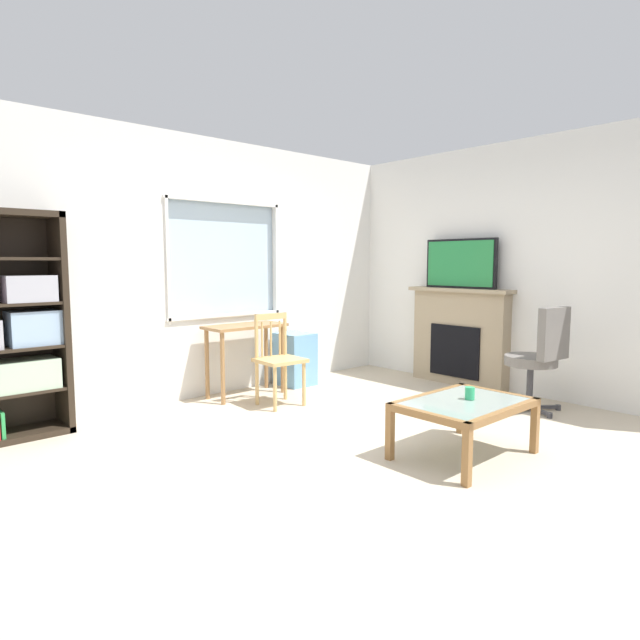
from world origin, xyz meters
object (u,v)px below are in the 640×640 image
at_px(desk_under_window, 245,339).
at_px(coffee_table, 464,408).
at_px(office_chair, 539,354).
at_px(fireplace, 459,336).
at_px(tv, 460,264).
at_px(bookshelf, 0,329).
at_px(wooden_chair, 278,358).
at_px(plastic_drawer_unit, 295,359).
at_px(sippy_cup, 470,393).

relative_size(desk_under_window, coffee_table, 0.90).
bearing_deg(office_chair, fireplace, 68.35).
relative_size(tv, coffee_table, 0.94).
bearing_deg(bookshelf, office_chair, -32.49).
relative_size(wooden_chair, coffee_table, 0.95).
xyz_separation_m(wooden_chair, fireplace, (2.10, -0.69, 0.09)).
bearing_deg(coffee_table, fireplace, 34.23).
bearing_deg(bookshelf, plastic_drawer_unit, -1.12).
bearing_deg(wooden_chair, plastic_drawer_unit, 39.60).
bearing_deg(coffee_table, plastic_drawer_unit, 77.70).
distance_m(desk_under_window, wooden_chair, 0.53).
bearing_deg(coffee_table, wooden_chair, 93.21).
xyz_separation_m(plastic_drawer_unit, tv, (1.40, -1.25, 1.09)).
height_order(desk_under_window, office_chair, office_chair).
relative_size(bookshelf, fireplace, 1.42).
relative_size(fireplace, office_chair, 1.27).
bearing_deg(tv, office_chair, -110.88).
xyz_separation_m(office_chair, coffee_table, (-1.52, -0.18, -0.20)).
bearing_deg(plastic_drawer_unit, fireplace, -41.40).
relative_size(bookshelf, plastic_drawer_unit, 3.02).
bearing_deg(desk_under_window, fireplace, -29.39).
distance_m(desk_under_window, tv, 2.56).
xyz_separation_m(plastic_drawer_unit, fireplace, (1.42, -1.25, 0.26)).
distance_m(wooden_chair, sippy_cup, 2.05).
relative_size(plastic_drawer_unit, fireplace, 0.47).
relative_size(tv, office_chair, 0.89).
relative_size(fireplace, tv, 1.42).
bearing_deg(wooden_chair, bookshelf, 164.60).
bearing_deg(fireplace, tv, -180.00).
bearing_deg(bookshelf, fireplace, -16.72).
xyz_separation_m(bookshelf, office_chair, (3.89, -2.48, -0.33)).
distance_m(bookshelf, fireplace, 4.56).
height_order(coffee_table, sippy_cup, sippy_cup).
xyz_separation_m(bookshelf, plastic_drawer_unit, (2.94, -0.06, -0.59)).
bearing_deg(coffee_table, sippy_cup, -2.32).
xyz_separation_m(desk_under_window, sippy_cup, (0.21, -2.56, -0.15)).
distance_m(bookshelf, sippy_cup, 3.63).
relative_size(plastic_drawer_unit, sippy_cup, 6.66).
bearing_deg(sippy_cup, office_chair, 7.21).
relative_size(wooden_chair, fireplace, 0.71).
xyz_separation_m(desk_under_window, coffee_table, (0.15, -2.55, -0.25)).
distance_m(plastic_drawer_unit, tv, 2.17).
distance_m(desk_under_window, fireplace, 2.45).
distance_m(bookshelf, coffee_table, 3.60).
relative_size(fireplace, sippy_cup, 14.12).
height_order(wooden_chair, coffee_table, wooden_chair).
xyz_separation_m(desk_under_window, plastic_drawer_unit, (0.71, 0.05, -0.31)).
relative_size(bookshelf, coffee_table, 1.91).
bearing_deg(tv, coffee_table, -145.52).
bearing_deg(sippy_cup, wooden_chair, 94.94).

